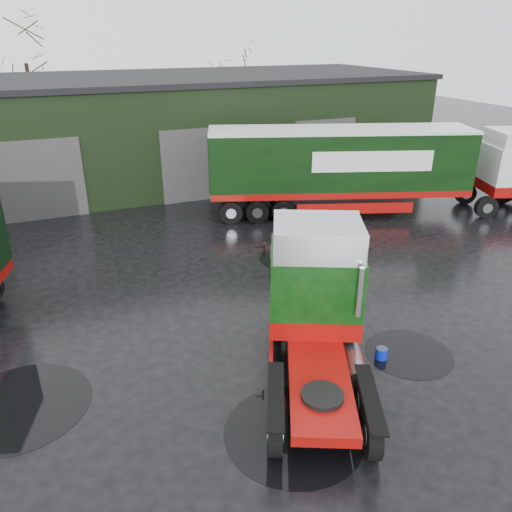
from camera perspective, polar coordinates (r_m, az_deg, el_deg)
The scene contains 11 objects.
ground at distance 16.06m, azimuth 0.99°, elevation -8.60°, with size 100.00×100.00×0.00m, color black.
warehouse at distance 33.66m, azimuth -9.82°, elevation 14.38°, with size 32.40×12.40×6.30m.
hero_tractor at distance 12.78m, azimuth 7.26°, elevation -7.32°, with size 2.81×6.63×4.12m, color #0B340C, non-canonical shape.
lorry_right at distance 26.06m, azimuth 9.41°, elevation 9.47°, with size 2.92×16.88×4.44m, color silver, non-canonical shape.
wash_bucket at distance 15.23m, azimuth 14.14°, elevation -10.74°, with size 0.35×0.35×0.33m, color #0821B4.
tree_back_a at distance 42.55m, azimuth -24.35°, elevation 16.86°, with size 4.40×4.40×9.50m, color black, non-canonical shape.
tree_back_b at distance 45.36m, azimuth -2.67°, elevation 17.91°, with size 4.40×4.40×7.50m, color black, non-canonical shape.
puddle_0 at distance 12.62m, azimuth 4.38°, elevation -19.47°, with size 3.38×3.38×0.01m, color black.
puddle_1 at distance 21.10m, azimuth 4.44°, elevation -0.22°, with size 3.01×3.01×0.01m, color black.
puddle_2 at distance 14.57m, azimuth -25.30°, elevation -15.21°, with size 3.53×3.53×0.01m, color black.
puddle_3 at distance 15.74m, azimuth 17.05°, elevation -10.57°, with size 2.57×2.57×0.01m, color black.
Camera 1 is at (-5.44, -12.36, 8.70)m, focal length 35.00 mm.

